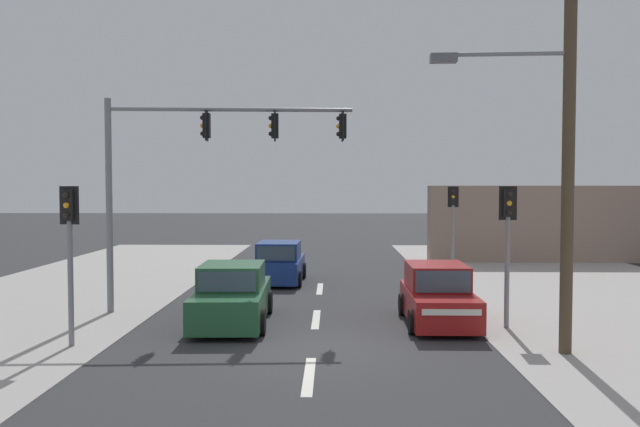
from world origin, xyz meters
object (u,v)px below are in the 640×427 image
(utility_pole_foreground_right, at_px, (562,129))
(hatchback_kerbside_parked, at_px, (280,264))
(pedestal_signal_left_kerb, at_px, (70,238))
(sedan_oncoming_mid, at_px, (232,297))
(hatchback_crossing_left, at_px, (438,297))
(pedestal_signal_far_median, at_px, (453,214))
(pedestal_signal_right_kerb, at_px, (508,232))
(traffic_signal_mast, at_px, (195,158))

(utility_pole_foreground_right, relative_size, hatchback_kerbside_parked, 2.39)
(pedestal_signal_left_kerb, height_order, sedan_oncoming_mid, pedestal_signal_left_kerb)
(hatchback_crossing_left, xyz_separation_m, hatchback_kerbside_parked, (-4.69, 6.83, 0.00))
(pedestal_signal_far_median, distance_m, hatchback_crossing_left, 9.81)
(hatchback_kerbside_parked, bearing_deg, hatchback_crossing_left, -55.53)
(pedestal_signal_right_kerb, bearing_deg, hatchback_crossing_left, 161.53)
(utility_pole_foreground_right, xyz_separation_m, hatchback_kerbside_parked, (-6.74, 9.73, -4.04))
(sedan_oncoming_mid, bearing_deg, utility_pole_foreground_right, -20.82)
(utility_pole_foreground_right, relative_size, traffic_signal_mast, 1.28)
(pedestal_signal_right_kerb, distance_m, hatchback_kerbside_parked, 9.85)
(hatchback_crossing_left, bearing_deg, hatchback_kerbside_parked, 124.47)
(utility_pole_foreground_right, bearing_deg, pedestal_signal_left_kerb, 178.04)
(traffic_signal_mast, distance_m, hatchback_crossing_left, 7.64)
(pedestal_signal_left_kerb, xyz_separation_m, sedan_oncoming_mid, (3.19, 2.44, -1.71))
(traffic_signal_mast, relative_size, pedestal_signal_left_kerb, 1.93)
(sedan_oncoming_mid, bearing_deg, pedestal_signal_right_kerb, -3.65)
(traffic_signal_mast, bearing_deg, hatchback_crossing_left, -11.26)
(traffic_signal_mast, xyz_separation_m, pedestal_signal_right_kerb, (8.21, -1.85, -1.94))
(pedestal_signal_left_kerb, height_order, hatchback_crossing_left, pedestal_signal_left_kerb)
(utility_pole_foreground_right, xyz_separation_m, traffic_signal_mast, (-8.64, 4.22, -0.39))
(hatchback_crossing_left, bearing_deg, sedan_oncoming_mid, -178.93)
(utility_pole_foreground_right, relative_size, pedestal_signal_right_kerb, 2.47)
(pedestal_signal_left_kerb, relative_size, pedestal_signal_far_median, 1.00)
(pedestal_signal_right_kerb, distance_m, hatchback_crossing_left, 2.42)
(pedestal_signal_left_kerb, bearing_deg, pedestal_signal_right_kerb, 11.17)
(utility_pole_foreground_right, distance_m, pedestal_signal_far_median, 12.53)
(utility_pole_foreground_right, bearing_deg, sedan_oncoming_mid, 159.18)
(traffic_signal_mast, distance_m, pedestal_signal_far_median, 12.09)
(pedestal_signal_far_median, xyz_separation_m, hatchback_kerbside_parked, (-6.88, -2.58, -1.71))
(pedestal_signal_right_kerb, bearing_deg, pedestal_signal_left_kerb, -168.83)
(pedestal_signal_far_median, bearing_deg, traffic_signal_mast, -137.29)
(pedestal_signal_far_median, xyz_separation_m, sedan_oncoming_mid, (-7.51, -9.51, -1.71))
(traffic_signal_mast, distance_m, sedan_oncoming_mid, 4.11)
(utility_pole_foreground_right, bearing_deg, hatchback_kerbside_parked, 124.72)
(hatchback_kerbside_parked, bearing_deg, utility_pole_foreground_right, -55.28)
(utility_pole_foreground_right, height_order, traffic_signal_mast, utility_pole_foreground_right)
(traffic_signal_mast, xyz_separation_m, pedestal_signal_left_kerb, (-1.92, -3.85, -1.94))
(traffic_signal_mast, distance_m, pedestal_signal_right_kerb, 8.64)
(pedestal_signal_right_kerb, height_order, hatchback_crossing_left, pedestal_signal_right_kerb)
(pedestal_signal_right_kerb, height_order, hatchback_kerbside_parked, pedestal_signal_right_kerb)
(utility_pole_foreground_right, height_order, pedestal_signal_left_kerb, utility_pole_foreground_right)
(pedestal_signal_right_kerb, height_order, pedestal_signal_left_kerb, same)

